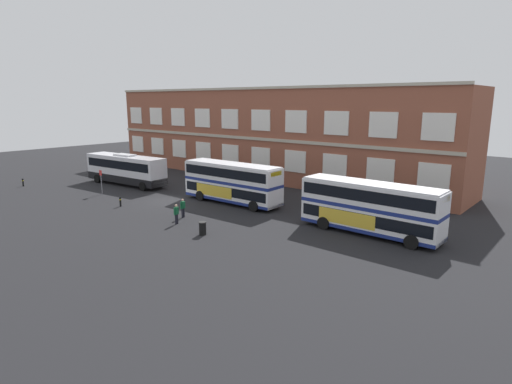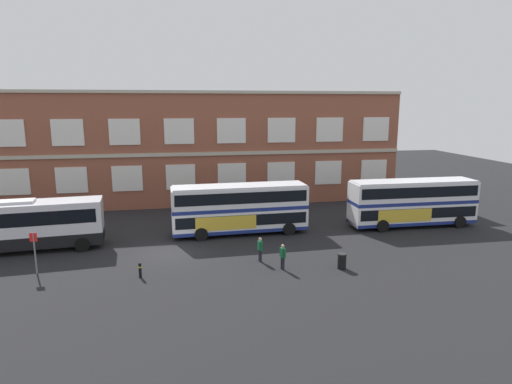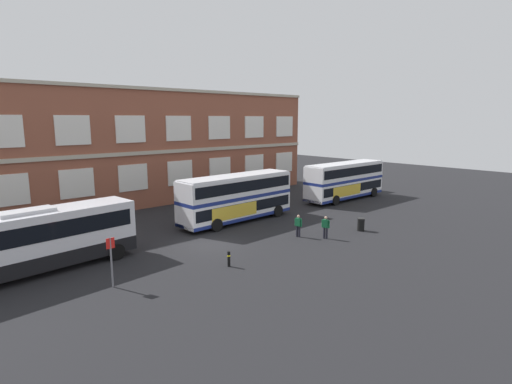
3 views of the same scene
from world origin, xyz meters
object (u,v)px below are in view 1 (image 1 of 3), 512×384
object	(u,v)px
waiting_passenger	(183,207)
bus_stand_flag	(101,180)
second_passenger	(176,213)
safety_bollard_west	(23,182)
station_litter_bin	(203,228)
touring_coach	(126,169)
double_decker_near	(232,182)
safety_bollard_east	(120,202)
double_decker_middle	(370,207)

from	to	relation	value
waiting_passenger	bus_stand_flag	distance (m)	14.30
second_passenger	safety_bollard_west	bearing A→B (deg)	-176.15
waiting_passenger	station_litter_bin	bearing A→B (deg)	-24.14
bus_stand_flag	station_litter_bin	distance (m)	19.47
touring_coach	bus_stand_flag	xyz separation A→B (m)	(2.68, -4.85, -0.27)
double_decker_near	waiting_passenger	bearing A→B (deg)	-86.63
double_decker_near	safety_bollard_west	distance (m)	27.35
waiting_passenger	safety_bollard_east	xyz separation A→B (m)	(-7.81, -1.39, -0.44)
waiting_passenger	safety_bollard_west	bearing A→B (deg)	-172.28
second_passenger	safety_bollard_west	size ratio (longest dim) A/B	1.79
second_passenger	safety_bollard_east	xyz separation A→B (m)	(-8.97, 0.29, -0.44)
safety_bollard_west	double_decker_near	bearing A→B (deg)	22.02
bus_stand_flag	safety_bollard_west	xyz separation A→B (m)	(-11.42, -3.86, -1.14)
waiting_passenger	second_passenger	world-z (taller)	same
safety_bollard_west	station_litter_bin	bearing A→B (deg)	2.33
waiting_passenger	second_passenger	bearing A→B (deg)	-55.45
bus_stand_flag	safety_bollard_east	distance (m)	6.80
touring_coach	station_litter_bin	bearing A→B (deg)	-18.77
double_decker_near	bus_stand_flag	size ratio (longest dim) A/B	4.10
bus_stand_flag	safety_bollard_east	size ratio (longest dim) A/B	2.84
double_decker_near	touring_coach	xyz separation A→B (m)	(-16.56, -1.53, -0.24)
safety_bollard_west	safety_bollard_east	distance (m)	18.01
touring_coach	safety_bollard_west	distance (m)	12.42
double_decker_middle	touring_coach	bearing A→B (deg)	-178.07
safety_bollard_east	safety_bollard_west	bearing A→B (deg)	-173.31
double_decker_middle	second_passenger	xyz separation A→B (m)	(-13.57, -7.97, -1.22)
bus_stand_flag	station_litter_bin	world-z (taller)	bus_stand_flag
station_litter_bin	safety_bollard_west	distance (m)	30.71
waiting_passenger	bus_stand_flag	size ratio (longest dim) A/B	0.63
double_decker_middle	safety_bollard_west	bearing A→B (deg)	-166.40
second_passenger	station_litter_bin	xyz separation A→B (m)	(3.83, -0.56, -0.41)
double_decker_middle	bus_stand_flag	bearing A→B (deg)	-168.47
safety_bollard_west	safety_bollard_east	xyz separation A→B (m)	(17.89, 2.10, 0.00)
double_decker_near	station_litter_bin	bearing A→B (deg)	-59.09
waiting_passenger	station_litter_bin	xyz separation A→B (m)	(4.98, -2.23, -0.41)
double_decker_near	second_passenger	xyz separation A→B (m)	(1.55, -8.43, -1.22)
double_decker_near	safety_bollard_east	bearing A→B (deg)	-132.34
bus_stand_flag	safety_bollard_east	xyz separation A→B (m)	(6.47, -1.76, -1.14)
double_decker_near	bus_stand_flag	world-z (taller)	double_decker_near
double_decker_middle	station_litter_bin	xyz separation A→B (m)	(-9.74, -8.53, -1.63)
touring_coach	second_passenger	bearing A→B (deg)	-20.86
touring_coach	safety_bollard_east	world-z (taller)	touring_coach
waiting_passenger	safety_bollard_east	distance (m)	7.95
double_decker_middle	waiting_passenger	bearing A→B (deg)	-156.86
double_decker_near	double_decker_middle	distance (m)	15.13
second_passenger	station_litter_bin	size ratio (longest dim) A/B	1.65
waiting_passenger	station_litter_bin	size ratio (longest dim) A/B	1.65
double_decker_near	waiting_passenger	xyz separation A→B (m)	(0.40, -6.75, -1.22)
double_decker_near	second_passenger	distance (m)	8.66
touring_coach	station_litter_bin	distance (m)	23.22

